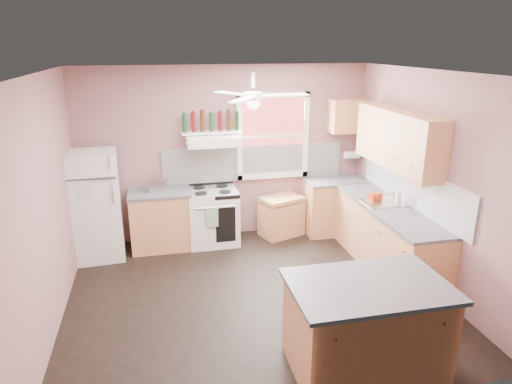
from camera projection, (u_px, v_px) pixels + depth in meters
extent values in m
plane|color=black|center=(254.00, 295.00, 5.71)|extent=(4.50, 4.50, 0.00)
plane|color=white|center=(253.00, 72.00, 4.87)|extent=(4.50, 4.50, 0.00)
cube|color=#885D5D|center=(226.00, 153.00, 7.16)|extent=(4.50, 0.05, 2.70)
cube|color=#885D5D|center=(429.00, 180.00, 5.76)|extent=(0.05, 4.00, 2.70)
cube|color=#885D5D|center=(43.00, 207.00, 4.81)|extent=(0.05, 4.00, 2.70)
cube|color=white|center=(254.00, 163.00, 7.27)|extent=(2.90, 0.03, 0.55)
cube|color=white|center=(412.00, 186.00, 6.09)|extent=(0.03, 2.60, 0.55)
cube|color=maroon|center=(273.00, 136.00, 7.20)|extent=(1.00, 0.02, 1.20)
cube|color=white|center=(273.00, 136.00, 7.18)|extent=(1.16, 0.07, 1.36)
cube|color=white|center=(96.00, 206.00, 6.50)|extent=(0.70, 0.69, 1.57)
cube|color=#BE7D4F|center=(161.00, 221.00, 6.93)|extent=(0.90, 0.60, 0.86)
cube|color=#505053|center=(159.00, 192.00, 6.79)|extent=(0.92, 0.62, 0.04)
cube|color=silver|center=(158.00, 185.00, 6.75)|extent=(0.28, 0.16, 0.18)
cube|color=white|center=(213.00, 216.00, 7.09)|extent=(0.76, 0.64, 0.86)
cube|color=white|center=(213.00, 140.00, 6.78)|extent=(0.78, 0.50, 0.14)
cube|color=white|center=(212.00, 132.00, 6.86)|extent=(0.90, 0.26, 0.03)
cube|color=#BE7D4F|center=(281.00, 216.00, 7.39)|extent=(0.76, 0.63, 0.65)
cube|color=#BE7D4F|center=(335.00, 207.00, 7.52)|extent=(1.00, 0.60, 0.86)
cube|color=#BE7D4F|center=(387.00, 239.00, 6.26)|extent=(0.60, 2.20, 0.86)
cube|color=#505053|center=(336.00, 180.00, 7.38)|extent=(1.02, 0.62, 0.04)
cube|color=#505053|center=(390.00, 209.00, 6.12)|extent=(0.62, 2.22, 0.04)
cube|color=silver|center=(382.00, 203.00, 6.30)|extent=(0.55, 0.45, 0.03)
cylinder|color=silver|center=(394.00, 197.00, 6.31)|extent=(0.03, 0.03, 0.14)
cube|color=#BE7D4F|center=(398.00, 139.00, 6.05)|extent=(0.33, 1.80, 0.76)
cube|color=#BE7D4F|center=(348.00, 116.00, 7.22)|extent=(0.60, 0.33, 0.52)
cylinder|color=white|center=(352.00, 155.00, 7.48)|extent=(0.26, 0.12, 0.12)
cube|color=#BE7D4F|center=(366.00, 328.00, 4.31)|extent=(1.39, 0.88, 0.86)
cube|color=#505053|center=(369.00, 286.00, 4.17)|extent=(1.47, 0.97, 0.04)
cylinder|color=white|center=(253.00, 96.00, 4.94)|extent=(0.20, 0.20, 0.08)
imported|color=silver|center=(398.00, 197.00, 6.16)|extent=(0.13, 0.13, 0.24)
cube|color=#AC2C0E|center=(375.00, 197.00, 6.38)|extent=(0.21, 0.17, 0.10)
cylinder|color=#143819|center=(184.00, 123.00, 6.73)|extent=(0.06, 0.06, 0.27)
cylinder|color=#590F0F|center=(193.00, 122.00, 6.75)|extent=(0.06, 0.06, 0.29)
cylinder|color=#3F230F|center=(202.00, 121.00, 6.77)|extent=(0.06, 0.06, 0.31)
cylinder|color=#143819|center=(211.00, 122.00, 6.81)|extent=(0.06, 0.06, 0.27)
cylinder|color=#590F0F|center=(220.00, 121.00, 6.83)|extent=(0.06, 0.06, 0.29)
cylinder|color=#3F230F|center=(229.00, 120.00, 6.86)|extent=(0.06, 0.06, 0.31)
cylinder|color=#143819|center=(238.00, 121.00, 6.89)|extent=(0.06, 0.06, 0.27)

